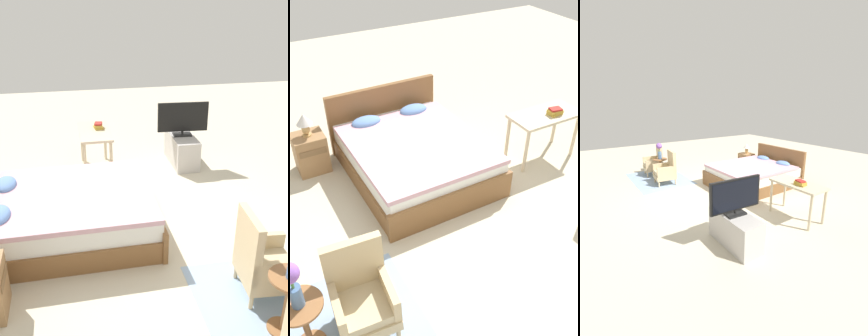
{
  "view_description": "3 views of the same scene",
  "coord_description": "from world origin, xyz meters",
  "views": [
    {
      "loc": [
        -4.31,
        1.04,
        2.89
      ],
      "look_at": [
        0.1,
        0.16,
        0.83
      ],
      "focal_mm": 42.0,
      "sensor_mm": 36.0,
      "label": 1
    },
    {
      "loc": [
        -1.89,
        -3.0,
        3.41
      ],
      "look_at": [
        -0.09,
        0.26,
        0.72
      ],
      "focal_mm": 42.0,
      "sensor_mm": 36.0,
      "label": 2
    },
    {
      "loc": [
        4.51,
        -2.85,
        2.21
      ],
      "look_at": [
        0.34,
        0.02,
        0.74
      ],
      "focal_mm": 24.0,
      "sensor_mm": 36.0,
      "label": 3
    }
  ],
  "objects": [
    {
      "name": "armchair_by_window_right",
      "position": [
        -1.4,
        -0.76,
        0.38
      ],
      "size": [
        0.58,
        0.58,
        0.92
      ],
      "color": "#CCB284",
      "rests_on": "floor_rug"
    },
    {
      "name": "bed",
      "position": [
        0.08,
        1.2,
        0.3
      ],
      "size": [
        1.78,
        2.19,
        0.96
      ],
      "color": "brown",
      "rests_on": "ground_plane"
    },
    {
      "name": "tv_flatscreen",
      "position": [
        1.99,
        -0.9,
        0.84
      ],
      "size": [
        0.22,
        0.88,
        0.59
      ],
      "color": "black",
      "rests_on": "tv_stand"
    },
    {
      "name": "vanity_desk",
      "position": [
        1.96,
        0.63,
        0.62
      ],
      "size": [
        1.04,
        0.52,
        0.73
      ],
      "color": "beige",
      "rests_on": "ground_plane"
    },
    {
      "name": "tv_stand",
      "position": [
        1.99,
        -0.9,
        0.26
      ],
      "size": [
        0.96,
        0.4,
        0.53
      ],
      "color": "#B7B2AD",
      "rests_on": "ground_plane"
    },
    {
      "name": "book_stack",
      "position": [
        2.06,
        0.56,
        0.77
      ],
      "size": [
        0.22,
        0.17,
        0.1
      ],
      "color": "#B79333",
      "rests_on": "vanity_desk"
    },
    {
      "name": "ground_plane",
      "position": [
        0.0,
        0.0,
        0.0
      ],
      "size": [
        16.0,
        16.0,
        0.0
      ],
      "primitive_type": "plane",
      "color": "beige"
    },
    {
      "name": "side_table",
      "position": [
        -1.92,
        -0.75,
        0.38
      ],
      "size": [
        0.4,
        0.4,
        0.61
      ],
      "color": "#936038",
      "rests_on": "ground_plane"
    }
  ]
}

